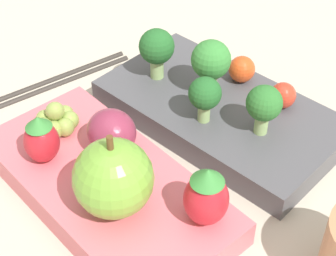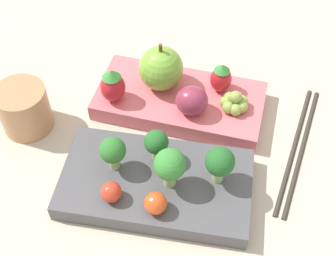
# 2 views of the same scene
# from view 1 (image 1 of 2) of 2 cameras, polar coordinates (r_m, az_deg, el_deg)

# --- Properties ---
(ground_plane) EXTENTS (4.00, 4.00, 0.00)m
(ground_plane) POSITION_cam_1_polar(r_m,az_deg,el_deg) (0.49, -0.65, -2.94)
(ground_plane) COLOR #BCB29E
(bento_box_savoury) EXTENTS (0.22, 0.12, 0.02)m
(bento_box_savoury) POSITION_cam_1_polar(r_m,az_deg,el_deg) (0.51, 5.29, 1.61)
(bento_box_savoury) COLOR #4C4C51
(bento_box_savoury) RESTS_ON ground_plane
(bento_box_fruit) EXTENTS (0.23, 0.12, 0.02)m
(bento_box_fruit) POSITION_cam_1_polar(r_m,az_deg,el_deg) (0.45, -6.13, -6.11)
(bento_box_fruit) COLOR #DB6670
(bento_box_fruit) RESTS_ON ground_plane
(broccoli_floret_0) EXTENTS (0.03, 0.03, 0.05)m
(broccoli_floret_0) POSITION_cam_1_polar(r_m,az_deg,el_deg) (0.52, -1.16, 8.12)
(broccoli_floret_0) COLOR #93B770
(broccoli_floret_0) RESTS_ON bento_box_savoury
(broccoli_floret_1) EXTENTS (0.03, 0.03, 0.05)m
(broccoli_floret_1) POSITION_cam_1_polar(r_m,az_deg,el_deg) (0.46, 9.73, 2.35)
(broccoli_floret_1) COLOR #93B770
(broccoli_floret_1) RESTS_ON bento_box_savoury
(broccoli_floret_2) EXTENTS (0.03, 0.03, 0.04)m
(broccoli_floret_2) POSITION_cam_1_polar(r_m,az_deg,el_deg) (0.47, 3.77, 3.39)
(broccoli_floret_2) COLOR #93B770
(broccoli_floret_2) RESTS_ON bento_box_savoury
(broccoli_floret_3) EXTENTS (0.04, 0.04, 0.05)m
(broccoli_floret_3) POSITION_cam_1_polar(r_m,az_deg,el_deg) (0.50, 4.38, 6.75)
(broccoli_floret_3) COLOR #93B770
(broccoli_floret_3) RESTS_ON bento_box_savoury
(cherry_tomato_0) EXTENTS (0.02, 0.02, 0.02)m
(cherry_tomato_0) POSITION_cam_1_polar(r_m,az_deg,el_deg) (0.53, 7.50, 5.95)
(cherry_tomato_0) COLOR #DB4C1E
(cherry_tomato_0) RESTS_ON bento_box_savoury
(cherry_tomato_1) EXTENTS (0.02, 0.02, 0.02)m
(cherry_tomato_1) POSITION_cam_1_polar(r_m,az_deg,el_deg) (0.50, 11.59, 3.28)
(cherry_tomato_1) COLOR red
(cherry_tomato_1) RESTS_ON bento_box_savoury
(apple) EXTENTS (0.06, 0.06, 0.07)m
(apple) POSITION_cam_1_polar(r_m,az_deg,el_deg) (0.40, -5.58, -5.11)
(apple) COLOR #70A838
(apple) RESTS_ON bento_box_fruit
(strawberry_0) EXTENTS (0.03, 0.03, 0.05)m
(strawberry_0) POSITION_cam_1_polar(r_m,az_deg,el_deg) (0.39, 3.91, -6.91)
(strawberry_0) COLOR red
(strawberry_0) RESTS_ON bento_box_fruit
(strawberry_1) EXTENTS (0.03, 0.03, 0.04)m
(strawberry_1) POSITION_cam_1_polar(r_m,az_deg,el_deg) (0.45, -12.75, -1.12)
(strawberry_1) COLOR red
(strawberry_1) RESTS_ON bento_box_fruit
(plum) EXTENTS (0.04, 0.04, 0.04)m
(plum) POSITION_cam_1_polar(r_m,az_deg,el_deg) (0.45, -5.75, -0.41)
(plum) COLOR #892D47
(plum) RESTS_ON bento_box_fruit
(grape_cluster) EXTENTS (0.04, 0.04, 0.03)m
(grape_cluster) POSITION_cam_1_polar(r_m,az_deg,el_deg) (0.48, -11.25, 0.79)
(grape_cluster) COLOR #8EA84C
(grape_cluster) RESTS_ON bento_box_fruit
(chopsticks_pair) EXTENTS (0.06, 0.21, 0.01)m
(chopsticks_pair) POSITION_cam_1_polar(r_m,az_deg,el_deg) (0.57, -13.47, 3.96)
(chopsticks_pair) COLOR #332D28
(chopsticks_pair) RESTS_ON ground_plane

